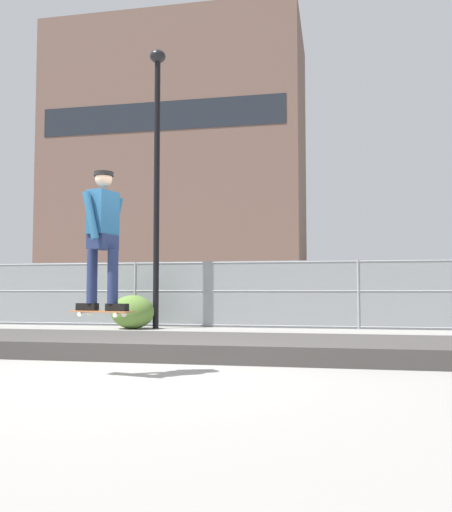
# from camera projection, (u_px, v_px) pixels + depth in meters

# --- Properties ---
(ground_plane) EXTENTS (120.00, 120.00, 0.00)m
(ground_plane) POSITION_uv_depth(u_px,v_px,m) (127.00, 375.00, 6.75)
(ground_plane) COLOR gray
(gravel_berm) EXTENTS (15.92, 2.43, 0.27)m
(gravel_berm) POSITION_uv_depth(u_px,v_px,m) (179.00, 345.00, 9.01)
(gravel_berm) COLOR #3D3A38
(gravel_berm) RESTS_ON ground_plane
(skateboard) EXTENTS (0.82, 0.37, 0.07)m
(skateboard) POSITION_uv_depth(u_px,v_px,m) (102.00, 312.00, 6.66)
(skateboard) COLOR #9E5B33
(skater) EXTENTS (0.72, 0.62, 1.73)m
(skater) POSITION_uv_depth(u_px,v_px,m) (103.00, 231.00, 6.72)
(skater) COLOR black
(skater) RESTS_ON skateboard
(chain_fence) EXTENTS (18.93, 0.06, 1.85)m
(chain_fence) POSITION_uv_depth(u_px,v_px,m) (242.00, 294.00, 15.25)
(chain_fence) COLOR gray
(chain_fence) RESTS_ON ground_plane
(street_lamp) EXTENTS (0.44, 0.44, 7.75)m
(street_lamp) POSITION_uv_depth(u_px,v_px,m) (157.00, 156.00, 15.15)
(street_lamp) COLOR black
(street_lamp) RESTS_ON ground_plane
(parked_car_near) EXTENTS (4.45, 2.04, 1.66)m
(parked_car_near) POSITION_uv_depth(u_px,v_px,m) (155.00, 296.00, 19.32)
(parked_car_near) COLOR maroon
(parked_car_near) RESTS_ON ground_plane
(parked_car_mid) EXTENTS (4.55, 2.25, 1.66)m
(parked_car_mid) POSITION_uv_depth(u_px,v_px,m) (346.00, 296.00, 18.45)
(parked_car_mid) COLOR #B7BABF
(parked_car_mid) RESTS_ON ground_plane
(library_building) EXTENTS (23.30, 12.49, 25.48)m
(library_building) POSITION_uv_depth(u_px,v_px,m) (180.00, 167.00, 52.54)
(library_building) COLOR brown
(library_building) RESTS_ON ground_plane
(shrub_left) EXTENTS (1.17, 0.96, 0.90)m
(shrub_left) POSITION_uv_depth(u_px,v_px,m) (133.00, 312.00, 14.72)
(shrub_left) COLOR #567A33
(shrub_left) RESTS_ON ground_plane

